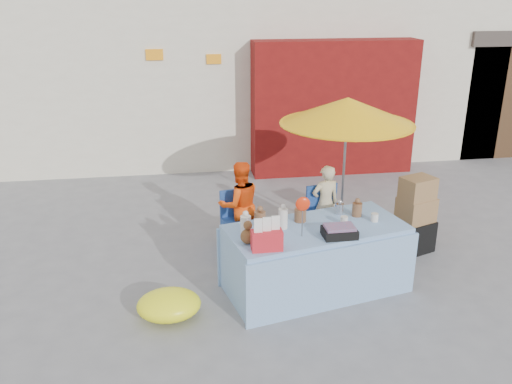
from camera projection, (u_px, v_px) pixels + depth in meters
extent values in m
plane|color=slate|center=(254.00, 282.00, 6.89)|extent=(80.00, 80.00, 0.00)
cube|color=silver|center=(210.00, 46.00, 12.56)|extent=(12.00, 5.00, 4.50)
cube|color=maroon|center=(333.00, 108.00, 10.62)|extent=(3.20, 0.60, 2.60)
cube|color=#4C331E|center=(486.00, 91.00, 12.93)|extent=(2.60, 3.00, 2.40)
cube|color=#3F3833|center=(495.00, 32.00, 12.45)|extent=(2.80, 3.20, 0.30)
cube|color=orange|center=(154.00, 55.00, 10.03)|extent=(0.32, 0.04, 0.20)
cube|color=orange|center=(214.00, 59.00, 10.22)|extent=(0.28, 0.04, 0.18)
cube|color=#8AB2DD|center=(315.00, 258.00, 6.60)|extent=(2.29, 1.41, 0.84)
cube|color=#8AB2DD|center=(335.00, 279.00, 6.18)|extent=(2.14, 0.52, 0.79)
cube|color=#8AB2DD|center=(298.00, 244.00, 7.04)|extent=(2.14, 0.52, 0.79)
cylinder|color=white|center=(246.00, 224.00, 6.28)|extent=(0.15, 0.15, 0.20)
cylinder|color=brown|center=(260.00, 219.00, 6.45)|extent=(0.16, 0.16, 0.18)
cylinder|color=white|center=(283.00, 219.00, 6.37)|extent=(0.13, 0.13, 0.25)
cylinder|color=brown|center=(300.00, 215.00, 6.58)|extent=(0.17, 0.17, 0.16)
cylinder|color=#B2B2B7|center=(340.00, 209.00, 6.80)|extent=(0.12, 0.12, 0.13)
cylinder|color=brown|center=(357.00, 210.00, 6.73)|extent=(0.15, 0.15, 0.17)
cylinder|color=white|center=(344.00, 220.00, 6.50)|extent=(0.11, 0.11, 0.10)
cylinder|color=white|center=(375.00, 217.00, 6.59)|extent=(0.11, 0.11, 0.10)
sphere|color=brown|center=(248.00, 236.00, 6.01)|extent=(0.17, 0.17, 0.17)
ellipsoid|color=red|center=(303.00, 204.00, 6.07)|extent=(0.18, 0.09, 0.17)
cube|color=red|center=(267.00, 240.00, 5.85)|extent=(0.36, 0.23, 0.22)
cube|color=black|center=(339.00, 233.00, 6.18)|extent=(0.43, 0.35, 0.10)
cube|color=navy|center=(241.00, 236.00, 7.66)|extent=(0.56, 0.54, 0.45)
cube|color=navy|center=(236.00, 202.00, 7.71)|extent=(0.48, 0.13, 0.40)
cube|color=navy|center=(327.00, 230.00, 7.84)|extent=(0.56, 0.54, 0.45)
cube|color=navy|center=(321.00, 198.00, 7.88)|extent=(0.48, 0.13, 0.40)
imported|color=#FF4B0D|center=(240.00, 205.00, 7.65)|extent=(0.70, 0.59, 1.27)
imported|color=beige|center=(325.00, 204.00, 7.85)|extent=(0.47, 0.35, 1.16)
cylinder|color=gray|center=(344.00, 172.00, 7.88)|extent=(0.04, 0.04, 2.00)
cone|color=#FFB40D|center=(347.00, 111.00, 7.56)|extent=(1.90, 1.90, 0.38)
cylinder|color=#FFB40D|center=(347.00, 123.00, 7.63)|extent=(1.90, 1.90, 0.02)
cube|color=black|center=(413.00, 235.00, 7.66)|extent=(0.61, 0.55, 0.45)
cube|color=olive|center=(416.00, 210.00, 7.52)|extent=(0.57, 0.50, 0.34)
cube|color=olive|center=(418.00, 188.00, 7.39)|extent=(0.52, 0.46, 0.31)
ellipsoid|color=#FDFF1A|center=(169.00, 305.00, 6.10)|extent=(0.79, 0.66, 0.33)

